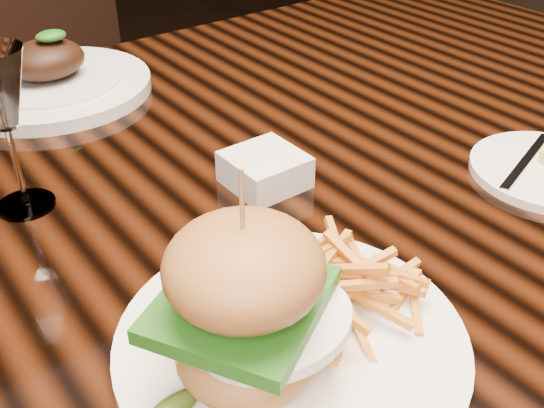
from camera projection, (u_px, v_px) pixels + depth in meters
dining_table at (228, 224)px, 0.76m from camera, size 1.60×0.90×0.75m
burger_plate at (284, 313)px, 0.46m from camera, size 0.27×0.27×0.18m
ramekin at (265, 170)px, 0.68m from camera, size 0.10×0.10×0.04m
far_dish at (50, 81)px, 0.88m from camera, size 0.27×0.27×0.09m
chair_far at (77, 74)px, 1.50m from camera, size 0.58×0.58×0.95m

